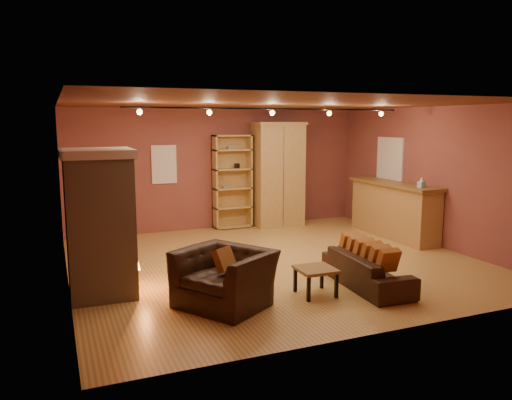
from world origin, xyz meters
name	(u,v)px	position (x,y,z in m)	size (l,w,h in m)	color
floor	(276,262)	(0.00, 0.00, 0.00)	(7.00, 7.00, 0.00)	#A9803C
ceiling	(277,104)	(0.00, 0.00, 2.80)	(7.00, 7.00, 0.00)	brown
back_wall	(219,169)	(0.00, 3.25, 1.40)	(7.00, 0.02, 2.80)	brown
left_wall	(63,196)	(-3.50, 0.00, 1.40)	(0.02, 6.50, 2.80)	brown
right_wall	(434,177)	(3.50, 0.00, 1.40)	(0.02, 6.50, 2.80)	brown
fireplace	(100,223)	(-3.04, -0.60, 1.06)	(1.01, 0.98, 2.12)	tan
back_window	(164,164)	(-1.30, 3.23, 1.55)	(0.56, 0.04, 0.86)	white
bookcase	(231,181)	(0.27, 3.13, 1.12)	(0.90, 0.35, 2.20)	tan
armoire	(278,174)	(1.38, 2.93, 1.25)	(1.22, 0.69, 2.49)	tan
bar_counter	(394,209)	(3.20, 0.85, 0.61)	(0.66, 2.51, 1.20)	tan
tissue_box	(421,183)	(3.15, -0.05, 1.29)	(0.13, 0.13, 0.22)	#8AC3DD
right_window	(390,160)	(3.47, 1.40, 1.65)	(0.05, 0.90, 1.00)	white
loveseat	(367,263)	(0.72, -1.74, 0.36)	(0.62, 1.76, 0.74)	black
armchair	(224,269)	(-1.54, -1.67, 0.52)	(1.29, 1.41, 1.04)	black
coffee_table	(316,272)	(-0.18, -1.77, 0.34)	(0.55, 0.55, 0.40)	olive
track_rail	(272,111)	(0.00, 0.20, 2.69)	(5.20, 0.09, 0.13)	black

